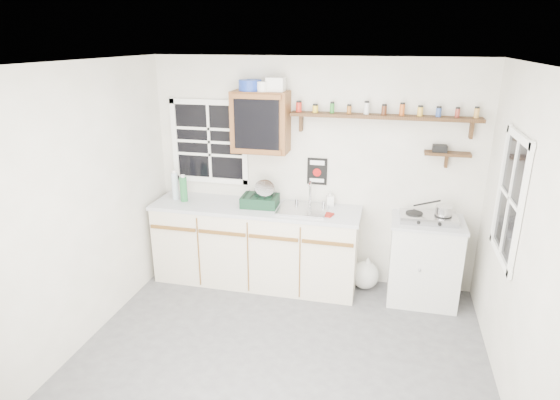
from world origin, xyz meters
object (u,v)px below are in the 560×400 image
(main_cabinet, at_px, (256,244))
(hotplate, at_px, (428,218))
(dish_rack, at_px, (261,198))
(right_cabinet, at_px, (424,260))
(spice_shelf, at_px, (383,116))
(upper_cabinet, at_px, (261,122))

(main_cabinet, bearing_deg, hotplate, 0.17)
(hotplate, bearing_deg, dish_rack, 177.54)
(right_cabinet, bearing_deg, spice_shelf, 160.61)
(dish_rack, xyz_separation_m, hotplate, (1.76, -0.02, -0.07))
(dish_rack, distance_m, hotplate, 1.76)
(right_cabinet, height_order, dish_rack, dish_rack)
(main_cabinet, height_order, upper_cabinet, upper_cabinet)
(main_cabinet, distance_m, right_cabinet, 1.84)
(spice_shelf, relative_size, hotplate, 3.34)
(right_cabinet, bearing_deg, hotplate, -106.54)
(main_cabinet, height_order, hotplate, hotplate)
(upper_cabinet, xyz_separation_m, spice_shelf, (1.27, 0.07, 0.10))
(main_cabinet, xyz_separation_m, dish_rack, (0.07, 0.02, 0.55))
(spice_shelf, bearing_deg, upper_cabinet, -176.87)
(right_cabinet, bearing_deg, dish_rack, -179.96)
(right_cabinet, distance_m, upper_cabinet, 2.26)
(upper_cabinet, relative_size, spice_shelf, 0.34)
(right_cabinet, relative_size, upper_cabinet, 1.40)
(right_cabinet, height_order, upper_cabinet, upper_cabinet)
(upper_cabinet, bearing_deg, right_cabinet, -3.76)
(hotplate, bearing_deg, main_cabinet, 178.32)
(spice_shelf, bearing_deg, main_cabinet, -170.70)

